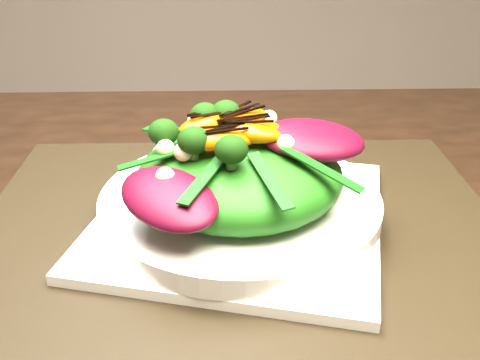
{
  "coord_description": "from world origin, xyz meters",
  "views": [
    {
      "loc": [
        0.13,
        -0.44,
        1.05
      ],
      "look_at": [
        0.15,
        0.03,
        0.8
      ],
      "focal_mm": 42.0,
      "sensor_mm": 36.0,
      "label": 1
    }
  ],
  "objects_px": {
    "placemat": "(240,222)",
    "lettuce_mound": "(240,174)",
    "salad_bowl": "(240,203)",
    "orange_segment": "(228,127)",
    "plate_base": "(240,216)",
    "dining_table": "(88,262)"
  },
  "relations": [
    {
      "from": "dining_table",
      "to": "plate_base",
      "type": "xyz_separation_m",
      "value": [
        0.15,
        0.03,
        0.03
      ]
    },
    {
      "from": "dining_table",
      "to": "salad_bowl",
      "type": "height_order",
      "value": "dining_table"
    },
    {
      "from": "lettuce_mound",
      "to": "plate_base",
      "type": "bearing_deg",
      "value": -90.0
    },
    {
      "from": "salad_bowl",
      "to": "orange_segment",
      "type": "bearing_deg",
      "value": 127.06
    },
    {
      "from": "salad_bowl",
      "to": "orange_segment",
      "type": "relative_size",
      "value": 3.84
    },
    {
      "from": "plate_base",
      "to": "orange_segment",
      "type": "bearing_deg",
      "value": 127.06
    },
    {
      "from": "dining_table",
      "to": "placemat",
      "type": "xyz_separation_m",
      "value": [
        0.15,
        0.03,
        0.02
      ]
    },
    {
      "from": "dining_table",
      "to": "lettuce_mound",
      "type": "relative_size",
      "value": 8.14
    },
    {
      "from": "dining_table",
      "to": "orange_segment",
      "type": "distance_m",
      "value": 0.19
    },
    {
      "from": "placemat",
      "to": "lettuce_mound",
      "type": "xyz_separation_m",
      "value": [
        0.0,
        0.0,
        0.05
      ]
    },
    {
      "from": "dining_table",
      "to": "orange_segment",
      "type": "bearing_deg",
      "value": 18.84
    },
    {
      "from": "lettuce_mound",
      "to": "placemat",
      "type": "bearing_deg",
      "value": -90.0
    },
    {
      "from": "dining_table",
      "to": "lettuce_mound",
      "type": "height_order",
      "value": "dining_table"
    },
    {
      "from": "salad_bowl",
      "to": "orange_segment",
      "type": "height_order",
      "value": "orange_segment"
    },
    {
      "from": "plate_base",
      "to": "orange_segment",
      "type": "distance_m",
      "value": 0.09
    },
    {
      "from": "salad_bowl",
      "to": "placemat",
      "type": "bearing_deg",
      "value": -90.0
    },
    {
      "from": "placemat",
      "to": "orange_segment",
      "type": "distance_m",
      "value": 0.1
    },
    {
      "from": "orange_segment",
      "to": "placemat",
      "type": "bearing_deg",
      "value": -52.94
    },
    {
      "from": "placemat",
      "to": "plate_base",
      "type": "bearing_deg",
      "value": 0.0
    },
    {
      "from": "plate_base",
      "to": "placemat",
      "type": "bearing_deg",
      "value": 0.0
    },
    {
      "from": "plate_base",
      "to": "lettuce_mound",
      "type": "xyz_separation_m",
      "value": [
        0.0,
        0.0,
        0.05
      ]
    },
    {
      "from": "placemat",
      "to": "lettuce_mound",
      "type": "bearing_deg",
      "value": 90.0
    }
  ]
}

